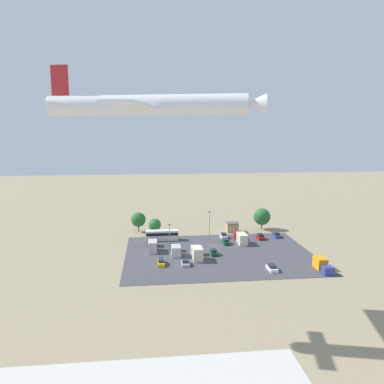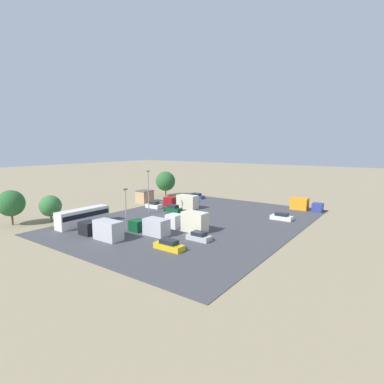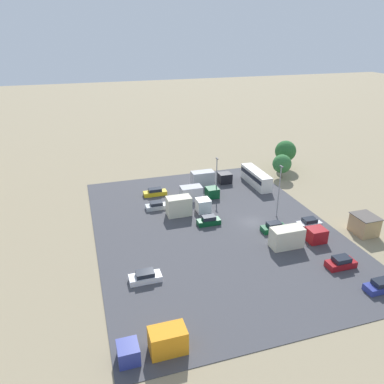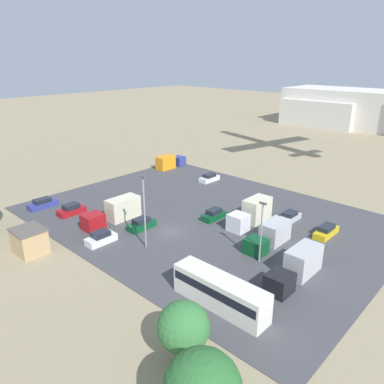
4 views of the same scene
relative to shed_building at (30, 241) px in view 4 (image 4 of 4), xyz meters
name	(u,v)px [view 4 (image 4 of 4)]	position (x,y,z in m)	size (l,w,h in m)	color
ground_plane	(171,232)	(8.93, 16.28, -1.65)	(400.00, 400.00, 0.00)	gray
parking_lot_surface	(204,217)	(8.93, 23.59, -1.61)	(53.32, 39.87, 0.08)	#424247
shed_building	(30,241)	(0.00, 0.00, 0.00)	(4.19, 3.61, 3.29)	tan
bus	(220,291)	(24.74, 7.88, 0.18)	(10.52, 2.57, 3.25)	silver
parked_car_0	(43,204)	(-13.21, 8.16, -0.93)	(1.85, 4.69, 1.55)	navy
parked_car_1	(209,178)	(-2.05, 37.62, -0.95)	(1.96, 4.41, 1.49)	silver
parked_car_2	(326,231)	(25.68, 30.32, -0.94)	(1.77, 4.78, 1.51)	gold
parked_car_3	(71,210)	(-7.22, 9.98, -0.88)	(1.98, 4.27, 1.66)	maroon
parked_car_4	(142,224)	(5.04, 14.17, -0.89)	(1.83, 4.25, 1.63)	#0C4723
parked_car_5	(214,215)	(10.57, 23.92, -0.89)	(1.76, 4.08, 1.63)	#0C4723
parked_car_6	(101,238)	(4.49, 7.57, -0.89)	(1.93, 4.11, 1.64)	silver
parked_car_7	(290,217)	(19.39, 31.42, -0.98)	(1.90, 4.04, 1.42)	#ADB2B7
parked_truck_0	(297,267)	(27.85, 17.73, -0.11)	(2.50, 9.03, 3.19)	black
parked_truck_1	(252,213)	(15.69, 26.61, 0.06)	(2.57, 8.21, 3.56)	silver
parked_truck_2	(115,212)	(0.04, 13.16, -0.08)	(2.52, 9.39, 3.27)	maroon
parked_truck_3	(270,236)	(21.33, 22.57, -0.26)	(2.57, 7.81, 2.86)	#0C4723
parked_truck_4	(169,162)	(-14.75, 38.75, -0.26)	(2.45, 7.32, 2.86)	navy
tree_apron_far	(183,327)	(27.01, 0.34, 1.73)	(4.30, 4.30, 5.53)	brown
light_pole_lot_centre	(144,209)	(9.79, 10.95, 3.76)	(0.90, 0.28, 9.79)	gray
light_pole_lot_edge	(261,230)	(22.80, 17.92, 2.74)	(0.90, 0.28, 7.77)	gray
horizon_terminal_block	(324,112)	(-14.37, 115.75, 2.92)	(26.24, 17.48, 9.14)	silver
horizon_parking_garage	(357,108)	(-4.37, 120.41, 4.70)	(49.20, 20.69, 12.70)	silver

